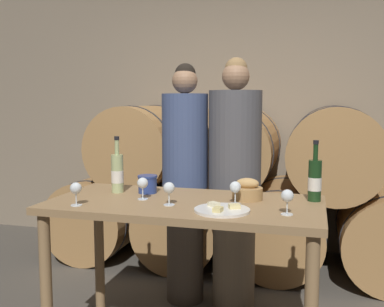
{
  "coord_description": "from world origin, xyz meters",
  "views": [
    {
      "loc": [
        0.69,
        -2.34,
        1.45
      ],
      "look_at": [
        0.0,
        0.15,
        1.15
      ],
      "focal_mm": 42.0,
      "sensor_mm": 36.0,
      "label": 1
    }
  ],
  "objects_px": {
    "person_left": "(185,182)",
    "wine_bottle_red": "(315,180)",
    "person_right": "(235,183)",
    "blue_crock": "(148,183)",
    "wine_glass_far_left": "(76,189)",
    "tasting_table": "(185,224)",
    "wine_bottle_white": "(117,173)",
    "wine_glass_center": "(169,189)",
    "wine_glass_left": "(143,184)",
    "wine_glass_far_right": "(287,197)",
    "bread_basket": "(247,191)",
    "cheese_plate": "(222,210)",
    "wine_glass_right": "(235,188)"
  },
  "relations": [
    {
      "from": "person_left",
      "to": "blue_crock",
      "type": "bearing_deg",
      "value": -98.15
    },
    {
      "from": "person_right",
      "to": "wine_bottle_red",
      "type": "height_order",
      "value": "person_right"
    },
    {
      "from": "wine_glass_far_right",
      "to": "bread_basket",
      "type": "bearing_deg",
      "value": 128.94
    },
    {
      "from": "wine_bottle_white",
      "to": "blue_crock",
      "type": "xyz_separation_m",
      "value": [
        0.18,
        0.03,
        -0.06
      ]
    },
    {
      "from": "blue_crock",
      "to": "cheese_plate",
      "type": "xyz_separation_m",
      "value": [
        0.53,
        -0.34,
        -0.05
      ]
    },
    {
      "from": "wine_bottle_red",
      "to": "cheese_plate",
      "type": "height_order",
      "value": "wine_bottle_red"
    },
    {
      "from": "wine_glass_far_left",
      "to": "wine_glass_center",
      "type": "height_order",
      "value": "same"
    },
    {
      "from": "person_right",
      "to": "wine_glass_far_right",
      "type": "height_order",
      "value": "person_right"
    },
    {
      "from": "person_left",
      "to": "wine_bottle_red",
      "type": "relative_size",
      "value": 5.07
    },
    {
      "from": "wine_glass_far_right",
      "to": "cheese_plate",
      "type": "bearing_deg",
      "value": -176.38
    },
    {
      "from": "person_right",
      "to": "wine_glass_far_left",
      "type": "xyz_separation_m",
      "value": [
        -0.68,
        -0.96,
        0.1
      ]
    },
    {
      "from": "bread_basket",
      "to": "wine_glass_center",
      "type": "bearing_deg",
      "value": -146.26
    },
    {
      "from": "cheese_plate",
      "to": "wine_glass_right",
      "type": "relative_size",
      "value": 2.25
    },
    {
      "from": "tasting_table",
      "to": "wine_bottle_white",
      "type": "height_order",
      "value": "wine_bottle_white"
    },
    {
      "from": "tasting_table",
      "to": "wine_glass_left",
      "type": "distance_m",
      "value": 0.33
    },
    {
      "from": "wine_glass_left",
      "to": "wine_glass_far_left",
      "type": "bearing_deg",
      "value": -140.27
    },
    {
      "from": "blue_crock",
      "to": "wine_glass_far_right",
      "type": "height_order",
      "value": "wine_glass_far_right"
    },
    {
      "from": "wine_glass_center",
      "to": "blue_crock",
      "type": "bearing_deg",
      "value": 129.45
    },
    {
      "from": "wine_bottle_red",
      "to": "wine_glass_far_left",
      "type": "height_order",
      "value": "wine_bottle_red"
    },
    {
      "from": "bread_basket",
      "to": "wine_glass_center",
      "type": "height_order",
      "value": "wine_glass_center"
    },
    {
      "from": "wine_glass_far_left",
      "to": "person_right",
      "type": "bearing_deg",
      "value": 54.57
    },
    {
      "from": "blue_crock",
      "to": "wine_glass_center",
      "type": "height_order",
      "value": "wine_glass_center"
    },
    {
      "from": "wine_glass_left",
      "to": "wine_glass_center",
      "type": "bearing_deg",
      "value": -27.3
    },
    {
      "from": "cheese_plate",
      "to": "wine_glass_center",
      "type": "bearing_deg",
      "value": 168.75
    },
    {
      "from": "wine_bottle_white",
      "to": "bread_basket",
      "type": "height_order",
      "value": "wine_bottle_white"
    },
    {
      "from": "bread_basket",
      "to": "cheese_plate",
      "type": "bearing_deg",
      "value": -104.49
    },
    {
      "from": "bread_basket",
      "to": "wine_glass_right",
      "type": "height_order",
      "value": "wine_glass_right"
    },
    {
      "from": "wine_bottle_red",
      "to": "person_left",
      "type": "bearing_deg",
      "value": 150.57
    },
    {
      "from": "person_right",
      "to": "wine_glass_center",
      "type": "bearing_deg",
      "value": -104.33
    },
    {
      "from": "cheese_plate",
      "to": "wine_glass_center",
      "type": "distance_m",
      "value": 0.32
    },
    {
      "from": "person_left",
      "to": "blue_crock",
      "type": "xyz_separation_m",
      "value": [
        -0.08,
        -0.54,
        0.08
      ]
    },
    {
      "from": "tasting_table",
      "to": "person_left",
      "type": "relative_size",
      "value": 0.88
    },
    {
      "from": "tasting_table",
      "to": "wine_bottle_white",
      "type": "distance_m",
      "value": 0.54
    },
    {
      "from": "cheese_plate",
      "to": "wine_glass_far_right",
      "type": "bearing_deg",
      "value": 3.62
    },
    {
      "from": "tasting_table",
      "to": "person_right",
      "type": "distance_m",
      "value": 0.73
    },
    {
      "from": "blue_crock",
      "to": "cheese_plate",
      "type": "distance_m",
      "value": 0.63
    },
    {
      "from": "wine_bottle_red",
      "to": "wine_glass_far_right",
      "type": "xyz_separation_m",
      "value": [
        -0.13,
        -0.35,
        -0.03
      ]
    },
    {
      "from": "tasting_table",
      "to": "wine_bottle_white",
      "type": "xyz_separation_m",
      "value": [
        -0.46,
        0.13,
        0.25
      ]
    },
    {
      "from": "person_right",
      "to": "wine_glass_far_left",
      "type": "bearing_deg",
      "value": -125.43
    },
    {
      "from": "wine_glass_far_left",
      "to": "wine_glass_right",
      "type": "xyz_separation_m",
      "value": [
        0.81,
        0.26,
        0.0
      ]
    },
    {
      "from": "person_left",
      "to": "wine_glass_right",
      "type": "distance_m",
      "value": 0.86
    },
    {
      "from": "person_left",
      "to": "bread_basket",
      "type": "xyz_separation_m",
      "value": [
        0.53,
        -0.56,
        0.07
      ]
    },
    {
      "from": "tasting_table",
      "to": "cheese_plate",
      "type": "xyz_separation_m",
      "value": [
        0.25,
        -0.18,
        0.14
      ]
    },
    {
      "from": "wine_glass_far_left",
      "to": "wine_glass_center",
      "type": "xyz_separation_m",
      "value": [
        0.47,
        0.14,
        0.0
      ]
    },
    {
      "from": "tasting_table",
      "to": "bread_basket",
      "type": "relative_size",
      "value": 8.74
    },
    {
      "from": "person_left",
      "to": "tasting_table",
      "type": "bearing_deg",
      "value": -73.77
    },
    {
      "from": "person_left",
      "to": "person_right",
      "type": "xyz_separation_m",
      "value": [
        0.36,
        -0.0,
        0.01
      ]
    },
    {
      "from": "person_right",
      "to": "wine_glass_right",
      "type": "bearing_deg",
      "value": -79.73
    },
    {
      "from": "tasting_table",
      "to": "blue_crock",
      "type": "relative_size",
      "value": 12.61
    },
    {
      "from": "person_left",
      "to": "wine_glass_center",
      "type": "height_order",
      "value": "person_left"
    }
  ]
}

